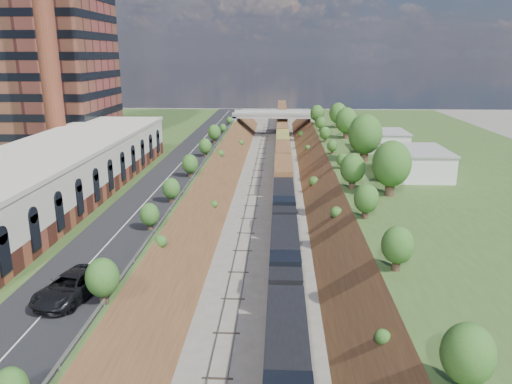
% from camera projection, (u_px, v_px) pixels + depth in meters
% --- Properties ---
extents(platform_left, '(44.00, 180.00, 5.00)m').
position_uv_depth(platform_left, '(87.00, 175.00, 90.59)').
color(platform_left, '#375322').
rests_on(platform_left, ground).
extents(platform_right, '(44.00, 180.00, 5.00)m').
position_uv_depth(platform_right, '(456.00, 179.00, 87.53)').
color(platform_right, '#375322').
rests_on(platform_right, ground).
extents(embankment_left, '(10.00, 180.00, 10.00)m').
position_uv_depth(embankment_left, '(208.00, 190.00, 90.24)').
color(embankment_left, brown).
rests_on(embankment_left, ground).
extents(embankment_right, '(10.00, 180.00, 10.00)m').
position_uv_depth(embankment_right, '(330.00, 191.00, 89.22)').
color(embankment_right, brown).
rests_on(embankment_right, ground).
extents(rail_left_track, '(1.58, 180.00, 0.18)m').
position_uv_depth(rail_left_track, '(254.00, 190.00, 89.82)').
color(rail_left_track, gray).
rests_on(rail_left_track, ground).
extents(rail_right_track, '(1.58, 180.00, 0.18)m').
position_uv_depth(rail_right_track, '(283.00, 190.00, 89.58)').
color(rail_right_track, gray).
rests_on(rail_right_track, ground).
extents(road, '(8.00, 180.00, 0.10)m').
position_uv_depth(road, '(182.00, 162.00, 89.10)').
color(road, black).
rests_on(road, platform_left).
extents(guardrail, '(0.10, 171.00, 0.70)m').
position_uv_depth(guardrail, '(205.00, 160.00, 88.58)').
color(guardrail, '#99999E').
rests_on(guardrail, platform_left).
extents(commercial_building, '(14.30, 62.30, 7.00)m').
position_uv_depth(commercial_building, '(59.00, 170.00, 67.58)').
color(commercial_building, brown).
rests_on(commercial_building, platform_left).
extents(highrise_tower, '(22.00, 22.00, 53.90)m').
position_uv_depth(highrise_tower, '(40.00, 4.00, 94.54)').
color(highrise_tower, brown).
rests_on(highrise_tower, platform_left).
extents(smokestack, '(3.20, 3.20, 40.00)m').
position_uv_depth(smokestack, '(47.00, 46.00, 80.87)').
color(smokestack, brown).
rests_on(smokestack, platform_left).
extents(overpass, '(24.50, 8.30, 7.40)m').
position_uv_depth(overpass, '(274.00, 120.00, 148.09)').
color(overpass, gray).
rests_on(overpass, ground).
extents(white_building_near, '(9.00, 12.00, 4.00)m').
position_uv_depth(white_building_near, '(416.00, 163.00, 79.07)').
color(white_building_near, silver).
rests_on(white_building_near, platform_right).
extents(white_building_far, '(8.00, 10.00, 3.60)m').
position_uv_depth(white_building_far, '(385.00, 141.00, 100.32)').
color(white_building_far, silver).
rests_on(white_building_far, platform_right).
extents(tree_right_large, '(5.25, 5.25, 7.61)m').
position_uv_depth(tree_right_large, '(392.00, 164.00, 67.18)').
color(tree_right_large, '#473323').
rests_on(tree_right_large, platform_right).
extents(tree_left_crest, '(2.45, 2.45, 3.55)m').
position_uv_depth(tree_left_crest, '(142.00, 227.00, 49.89)').
color(tree_left_crest, '#473323').
rests_on(tree_left_crest, platform_left).
extents(freight_train, '(3.17, 195.13, 4.71)m').
position_uv_depth(freight_train, '(283.00, 142.00, 122.92)').
color(freight_train, black).
rests_on(freight_train, ground).
extents(suv, '(4.87, 7.75, 1.99)m').
position_uv_depth(suv, '(71.00, 286.00, 39.16)').
color(suv, black).
rests_on(suv, road).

